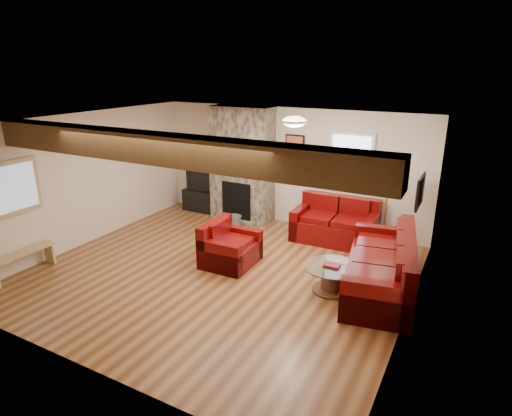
{
  "coord_description": "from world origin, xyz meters",
  "views": [
    {
      "loc": [
        3.61,
        -5.44,
        3.32
      ],
      "look_at": [
        0.48,
        0.4,
        1.1
      ],
      "focal_mm": 30.0,
      "sensor_mm": 36.0,
      "label": 1
    }
  ],
  "objects_px": {
    "sofa_three": "(380,263)",
    "coffee_table": "(331,278)",
    "tv_cabinet": "(205,201)",
    "television": "(204,180)",
    "floor_lamp": "(389,179)",
    "loveseat": "(335,221)",
    "armchair_red": "(230,244)"
  },
  "relations": [
    {
      "from": "loveseat",
      "to": "television",
      "type": "xyz_separation_m",
      "value": [
        -3.31,
        0.3,
        0.34
      ]
    },
    {
      "from": "coffee_table",
      "to": "floor_lamp",
      "type": "relative_size",
      "value": 0.51
    },
    {
      "from": "sofa_three",
      "to": "loveseat",
      "type": "height_order",
      "value": "sofa_three"
    },
    {
      "from": "coffee_table",
      "to": "tv_cabinet",
      "type": "bearing_deg",
      "value": 150.09
    },
    {
      "from": "floor_lamp",
      "to": "sofa_three",
      "type": "bearing_deg",
      "value": -79.88
    },
    {
      "from": "coffee_table",
      "to": "floor_lamp",
      "type": "distance_m",
      "value": 2.15
    },
    {
      "from": "loveseat",
      "to": "sofa_three",
      "type": "bearing_deg",
      "value": -52.81
    },
    {
      "from": "tv_cabinet",
      "to": "sofa_three",
      "type": "bearing_deg",
      "value": -21.96
    },
    {
      "from": "sofa_three",
      "to": "armchair_red",
      "type": "height_order",
      "value": "sofa_three"
    },
    {
      "from": "tv_cabinet",
      "to": "floor_lamp",
      "type": "bearing_deg",
      "value": -7.01
    },
    {
      "from": "sofa_three",
      "to": "television",
      "type": "xyz_separation_m",
      "value": [
        -4.53,
        1.83,
        0.32
      ]
    },
    {
      "from": "floor_lamp",
      "to": "coffee_table",
      "type": "bearing_deg",
      "value": -103.09
    },
    {
      "from": "tv_cabinet",
      "to": "television",
      "type": "bearing_deg",
      "value": 0.0
    },
    {
      "from": "sofa_three",
      "to": "floor_lamp",
      "type": "height_order",
      "value": "floor_lamp"
    },
    {
      "from": "television",
      "to": "loveseat",
      "type": "bearing_deg",
      "value": -5.18
    },
    {
      "from": "loveseat",
      "to": "television",
      "type": "bearing_deg",
      "value": 173.33
    },
    {
      "from": "television",
      "to": "tv_cabinet",
      "type": "bearing_deg",
      "value": 0.0
    },
    {
      "from": "sofa_three",
      "to": "coffee_table",
      "type": "height_order",
      "value": "sofa_three"
    },
    {
      "from": "sofa_three",
      "to": "coffee_table",
      "type": "bearing_deg",
      "value": -66.97
    },
    {
      "from": "armchair_red",
      "to": "television",
      "type": "relative_size",
      "value": 1.08
    },
    {
      "from": "floor_lamp",
      "to": "armchair_red",
      "type": "bearing_deg",
      "value": -144.18
    },
    {
      "from": "coffee_table",
      "to": "tv_cabinet",
      "type": "distance_m",
      "value": 4.5
    },
    {
      "from": "armchair_red",
      "to": "tv_cabinet",
      "type": "distance_m",
      "value": 2.97
    },
    {
      "from": "sofa_three",
      "to": "coffee_table",
      "type": "relative_size",
      "value": 2.66
    },
    {
      "from": "loveseat",
      "to": "floor_lamp",
      "type": "bearing_deg",
      "value": -14.48
    },
    {
      "from": "television",
      "to": "armchair_red",
      "type": "bearing_deg",
      "value": -46.58
    },
    {
      "from": "tv_cabinet",
      "to": "television",
      "type": "relative_size",
      "value": 1.2
    },
    {
      "from": "loveseat",
      "to": "coffee_table",
      "type": "height_order",
      "value": "loveseat"
    },
    {
      "from": "sofa_three",
      "to": "armchair_red",
      "type": "distance_m",
      "value": 2.51
    },
    {
      "from": "television",
      "to": "floor_lamp",
      "type": "distance_m",
      "value": 4.39
    },
    {
      "from": "sofa_three",
      "to": "television",
      "type": "height_order",
      "value": "television"
    },
    {
      "from": "loveseat",
      "to": "coffee_table",
      "type": "relative_size",
      "value": 1.85
    }
  ]
}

